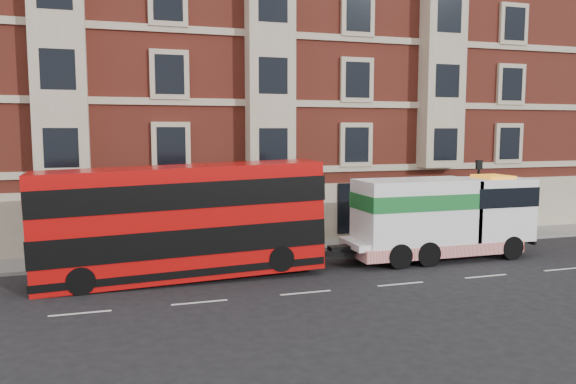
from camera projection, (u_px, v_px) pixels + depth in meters
The scene contains 7 objects.
ground at pixel (306, 293), 21.14m from camera, with size 120.00×120.00×0.00m, color black.
sidewalk at pixel (257, 250), 28.24m from camera, with size 90.00×3.00×0.15m, color slate.
victorian_terrace at pixel (234, 65), 34.40m from camera, with size 45.00×12.00×20.40m.
lamp_post_west at pixel (133, 207), 24.94m from camera, with size 0.35×0.15×4.35m.
lamp_post_east at pixel (478, 194), 30.28m from camera, with size 0.35×0.15×4.35m.
double_decker_bus at pixel (182, 220), 22.89m from camera, with size 11.49×2.64×4.65m.
tow_truck at pixel (439, 217), 26.51m from camera, with size 9.20×2.72×3.83m.
Camera 1 is at (-6.78, -19.45, 6.12)m, focal length 35.00 mm.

